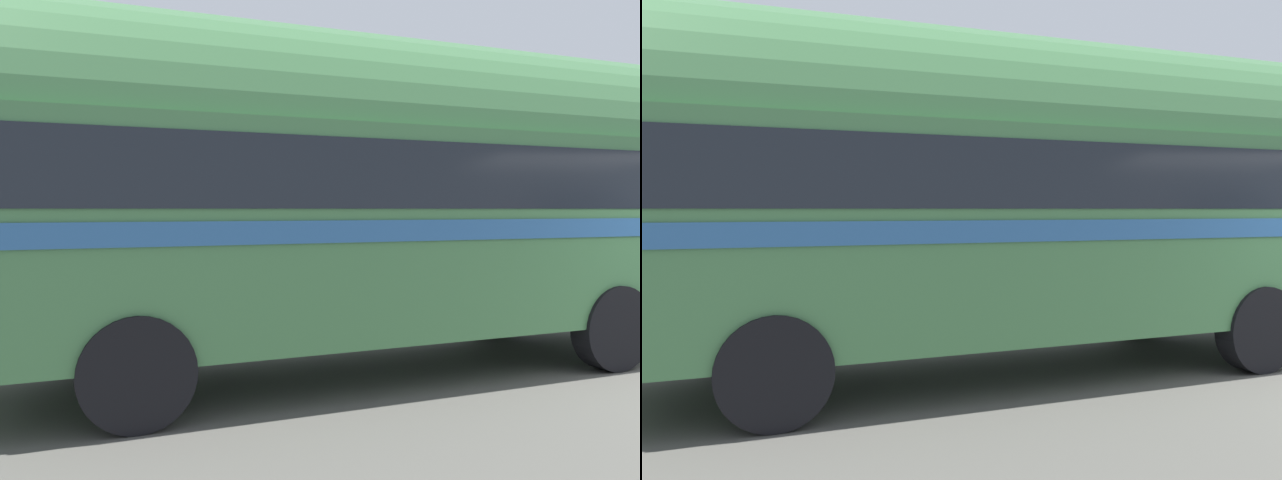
% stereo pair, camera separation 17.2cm
% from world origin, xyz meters
% --- Properties ---
extents(vintage_coach, '(5.32, 8.87, 3.70)m').
position_xyz_m(vintage_coach, '(-4.04, -2.14, 2.05)').
color(vintage_coach, black).
rests_on(vintage_coach, ground).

